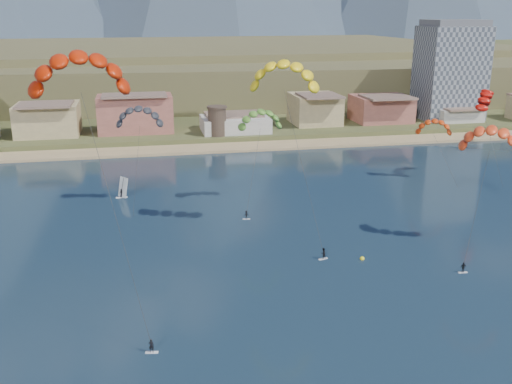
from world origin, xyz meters
TOP-DOWN VIEW (x-y plane):
  - ground at (0.00, 0.00)m, footprint 2400.00×2400.00m
  - beach at (0.00, 106.00)m, footprint 2200.00×12.00m
  - land at (0.00, 560.00)m, footprint 2200.00×900.00m
  - foothills at (22.39, 232.47)m, footprint 940.00×210.00m
  - town at (-40.00, 122.00)m, footprint 400.00×24.00m
  - apartment_tower at (85.00, 128.00)m, footprint 20.00×16.00m
  - watchtower at (5.00, 114.00)m, footprint 5.82×5.82m
  - kitesurfer_red at (-23.46, 16.73)m, footprint 13.17×14.59m
  - kitesurfer_yellow at (6.37, 40.45)m, footprint 12.85×18.35m
  - kitesurfer_orange at (36.97, 28.34)m, footprint 14.67×15.15m
  - kitesurfer_green at (5.63, 55.91)m, footprint 9.83×11.28m
  - distant_kite_dark at (-17.08, 59.41)m, footprint 9.67×6.33m
  - distant_kite_orange at (47.23, 65.62)m, footprint 8.82×7.02m
  - distant_kite_red at (57.48, 63.81)m, footprint 8.49×9.97m
  - windsurfer at (-21.40, 65.21)m, footprint 2.41×2.61m
  - buoy at (15.55, 25.76)m, footprint 0.72×0.72m

SIDE VIEW (x-z plane):
  - ground at x=0.00m, z-range 0.00..0.00m
  - land at x=0.00m, z-range -2.00..2.00m
  - buoy at x=15.55m, z-range -0.24..0.48m
  - beach at x=0.00m, z-range -0.20..0.70m
  - windsurfer at x=-21.40m, z-range -0.78..3.48m
  - watchtower at x=5.00m, z-range 2.07..10.67m
  - town at x=-40.00m, z-range 2.00..14.00m
  - foothills at x=22.39m, z-range 0.08..18.08m
  - distant_kite_orange at x=47.23m, z-range 4.82..20.58m
  - kitesurfer_green at x=5.63m, z-range 7.29..27.55m
  - apartment_tower at x=85.00m, z-range 1.82..33.82m
  - kitesurfer_orange at x=36.97m, z-range 7.04..29.46m
  - distant_kite_dark at x=-17.08m, z-range 7.73..28.98m
  - distant_kite_red at x=57.48m, z-range 7.99..29.84m
  - kitesurfer_yellow at x=6.37m, z-range 11.84..43.10m
  - kitesurfer_red at x=-23.46m, z-range 13.80..48.07m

